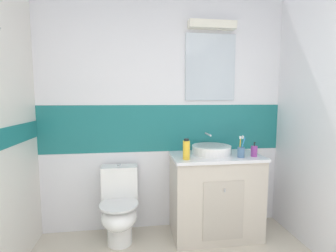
{
  "coord_description": "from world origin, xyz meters",
  "views": [
    {
      "loc": [
        -0.33,
        -0.21,
        1.41
      ],
      "look_at": [
        -0.03,
        1.93,
        1.18
      ],
      "focal_mm": 26.29,
      "sensor_mm": 36.0,
      "label": 1
    }
  ],
  "objects_px": {
    "toothbrush_cup": "(241,151)",
    "shampoo_bottle_tall": "(186,150)",
    "sink_basin": "(211,149)",
    "soap_dispenser": "(254,151)",
    "toilet": "(119,207)"
  },
  "relations": [
    {
      "from": "sink_basin",
      "to": "toothbrush_cup",
      "type": "xyz_separation_m",
      "value": [
        0.24,
        -0.18,
        0.01
      ]
    },
    {
      "from": "toilet",
      "to": "toothbrush_cup",
      "type": "xyz_separation_m",
      "value": [
        1.18,
        -0.14,
        0.56
      ]
    },
    {
      "from": "toilet",
      "to": "shampoo_bottle_tall",
      "type": "distance_m",
      "value": 0.88
    },
    {
      "from": "sink_basin",
      "to": "toothbrush_cup",
      "type": "height_order",
      "value": "toothbrush_cup"
    },
    {
      "from": "sink_basin",
      "to": "toilet",
      "type": "relative_size",
      "value": 0.59
    },
    {
      "from": "sink_basin",
      "to": "shampoo_bottle_tall",
      "type": "distance_m",
      "value": 0.35
    },
    {
      "from": "toothbrush_cup",
      "to": "shampoo_bottle_tall",
      "type": "xyz_separation_m",
      "value": [
        -0.54,
        -0.01,
        0.04
      ]
    },
    {
      "from": "toilet",
      "to": "sink_basin",
      "type": "bearing_deg",
      "value": 1.96
    },
    {
      "from": "toothbrush_cup",
      "to": "soap_dispenser",
      "type": "height_order",
      "value": "toothbrush_cup"
    },
    {
      "from": "shampoo_bottle_tall",
      "to": "sink_basin",
      "type": "bearing_deg",
      "value": 31.15
    },
    {
      "from": "sink_basin",
      "to": "toothbrush_cup",
      "type": "bearing_deg",
      "value": -36.28
    },
    {
      "from": "sink_basin",
      "to": "toilet",
      "type": "distance_m",
      "value": 1.09
    },
    {
      "from": "shampoo_bottle_tall",
      "to": "toilet",
      "type": "bearing_deg",
      "value": 166.75
    },
    {
      "from": "toothbrush_cup",
      "to": "soap_dispenser",
      "type": "relative_size",
      "value": 1.49
    },
    {
      "from": "sink_basin",
      "to": "soap_dispenser",
      "type": "distance_m",
      "value": 0.42
    }
  ]
}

